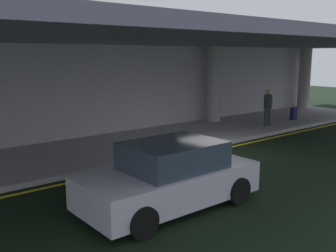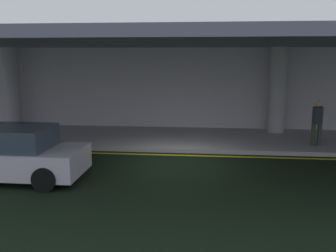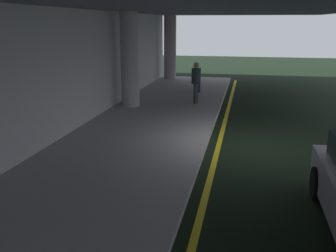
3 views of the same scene
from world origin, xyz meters
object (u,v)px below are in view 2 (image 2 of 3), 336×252
car_silver (11,155)px  support_column_far_left (12,88)px  support_column_left_mid (277,90)px  traveler_with_luggage (317,120)px

car_silver → support_column_far_left: bearing=-66.6°
support_column_left_mid → car_silver: size_ratio=0.89×
support_column_far_left → traveler_with_luggage: bearing=-10.8°
support_column_left_mid → car_silver: (-8.45, -6.88, -1.26)m
support_column_far_left → car_silver: 7.84m
support_column_far_left → car_silver: bearing=-62.7°
support_column_left_mid → traveler_with_luggage: (1.02, -2.49, -0.86)m
support_column_far_left → traveler_with_luggage: 13.28m
support_column_far_left → traveler_with_luggage: size_ratio=2.17×
support_column_far_left → car_silver: (3.55, -6.88, -1.26)m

